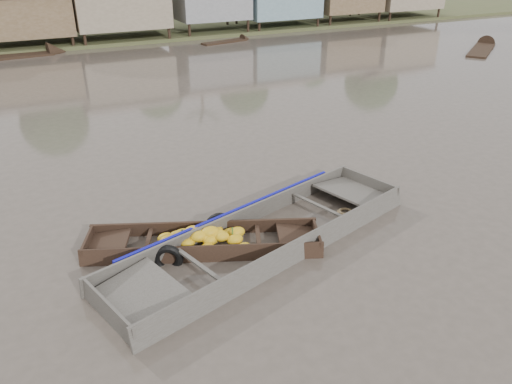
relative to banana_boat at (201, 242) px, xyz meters
name	(u,v)px	position (x,y,z in m)	size (l,w,h in m)	color
ground	(284,238)	(1.99, -0.53, -0.16)	(120.00, 120.00, 0.00)	#4A4239
banana_boat	(201,242)	(0.00, 0.00, 0.00)	(5.70, 3.38, 0.81)	black
viewer_boat	(265,241)	(1.46, -0.54, -0.08)	(8.73, 4.49, 0.68)	#3D3933
distant_boats	(115,59)	(2.69, 22.73, -0.21)	(45.59, 14.70, 0.35)	black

